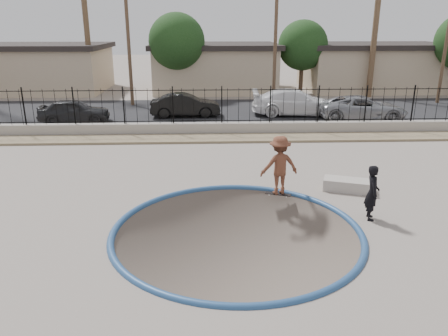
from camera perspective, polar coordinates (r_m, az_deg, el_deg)
ground at (r=24.84m, az=-0.43°, el=2.94°), size 120.00×120.00×2.20m
bowl_pit at (r=12.27m, az=1.67°, el=-8.30°), size 6.84×6.84×1.80m
coping_ring at (r=12.27m, az=1.67°, el=-8.30°), size 7.04×7.04×0.20m
rock_strip at (r=21.84m, az=-0.18°, el=3.91°), size 42.00×1.60×0.11m
retaining_wall at (r=22.85m, az=-0.29°, el=5.19°), size 42.00×0.45×0.60m
fence at (r=22.61m, az=-0.29°, el=8.16°), size 40.00×0.04×1.80m
street at (r=29.46m, az=-0.77°, el=7.62°), size 90.00×8.00×0.04m
house_west at (r=41.13m, az=-23.08°, el=12.01°), size 11.60×8.60×3.90m
house_center at (r=38.61m, az=-1.19°, el=13.11°), size 10.60×8.60×3.90m
house_east at (r=41.34m, az=19.09°, el=12.48°), size 12.60×8.60×3.90m
palm_mid at (r=37.11m, az=-17.75°, el=19.37°), size 2.30×2.30×9.30m
utility_pole_left at (r=31.38m, az=-12.41°, el=16.49°), size 1.70×0.24×9.00m
utility_pole_mid at (r=31.31m, az=6.76°, el=17.23°), size 1.70×0.24×9.50m
utility_pole_right at (r=35.22m, az=27.15°, el=15.13°), size 1.70×0.24×9.00m
street_tree_left at (r=35.03m, az=-6.20°, el=16.10°), size 4.32×4.32×6.36m
street_tree_mid at (r=36.81m, az=10.25°, el=15.48°), size 3.96×3.96×5.83m
skater at (r=14.47m, az=7.24°, el=-0.01°), size 1.38×0.95×1.96m
skateboard at (r=14.78m, az=7.10°, el=-3.40°), size 0.88×0.51×0.07m
videographer at (r=13.43m, az=18.80°, el=-3.06°), size 0.50×0.66×1.65m
concrete_ledge at (r=15.68m, az=15.81°, el=-2.14°), size 1.74×1.19×0.40m
car_a at (r=26.89m, az=-18.99°, el=7.11°), size 4.06×1.79×1.36m
car_b at (r=27.19m, az=-5.08°, el=8.18°), size 4.29×1.64×1.40m
car_c at (r=27.91m, az=9.34°, el=8.47°), size 5.57×2.52×1.58m
car_d at (r=27.41m, az=17.69°, el=7.48°), size 5.26×2.82×1.40m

